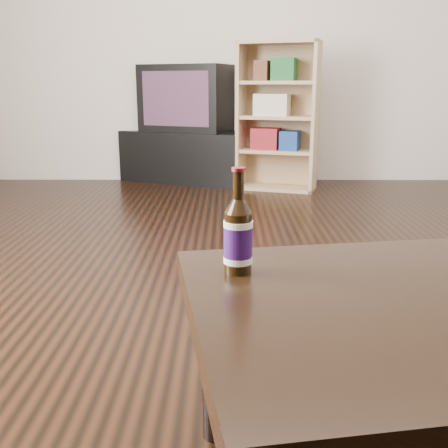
{
  "coord_description": "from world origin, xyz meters",
  "views": [
    {
      "loc": [
        -0.17,
        -1.78,
        0.86
      ],
      "look_at": [
        -0.18,
        -0.72,
        0.57
      ],
      "focal_mm": 42.0,
      "sensor_mm": 36.0,
      "label": 1
    }
  ],
  "objects_px": {
    "tv_stand": "(189,156)",
    "bookshelf": "(277,114)",
    "tv": "(188,98)",
    "beer_bottle": "(238,236)"
  },
  "relations": [
    {
      "from": "tv_stand",
      "to": "bookshelf",
      "type": "xyz_separation_m",
      "value": [
        0.76,
        -0.4,
        0.39
      ]
    },
    {
      "from": "tv",
      "to": "bookshelf",
      "type": "relative_size",
      "value": 0.75
    },
    {
      "from": "bookshelf",
      "to": "beer_bottle",
      "type": "bearing_deg",
      "value": -79.57
    },
    {
      "from": "tv_stand",
      "to": "tv",
      "type": "distance_m",
      "value": 0.51
    },
    {
      "from": "tv_stand",
      "to": "beer_bottle",
      "type": "relative_size",
      "value": 4.95
    },
    {
      "from": "tv",
      "to": "bookshelf",
      "type": "height_order",
      "value": "bookshelf"
    },
    {
      "from": "tv_stand",
      "to": "beer_bottle",
      "type": "bearing_deg",
      "value": -61.6
    },
    {
      "from": "tv_stand",
      "to": "tv",
      "type": "xyz_separation_m",
      "value": [
        -0.0,
        -0.0,
        0.51
      ]
    },
    {
      "from": "tv",
      "to": "bookshelf",
      "type": "xyz_separation_m",
      "value": [
        0.76,
        -0.4,
        -0.12
      ]
    },
    {
      "from": "bookshelf",
      "to": "tv",
      "type": "bearing_deg",
      "value": 169.69
    }
  ]
}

